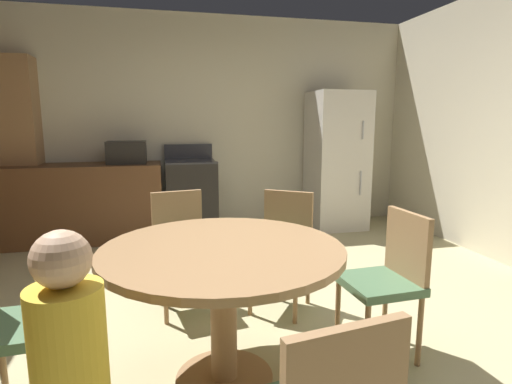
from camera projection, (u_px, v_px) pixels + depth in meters
ground_plane at (275, 342)px, 2.61m from camera, size 14.00×14.00×0.00m
wall_back at (212, 124)px, 5.31m from camera, size 5.50×0.12×2.70m
kitchen_counter at (83, 203)px, 4.74m from camera, size 1.78×0.60×0.90m
pantry_column at (20, 151)px, 4.65m from camera, size 0.44×0.36×2.10m
oven_range at (191, 197)px, 5.01m from camera, size 0.60×0.60×1.10m
refrigerator at (337, 161)px, 5.31m from camera, size 0.68×0.68×1.76m
microwave at (127, 152)px, 4.75m from camera, size 0.44×0.32×0.26m
dining_table at (223, 275)px, 2.12m from camera, size 1.25×1.25×0.76m
chair_east at (389, 274)px, 2.41m from camera, size 0.42×0.42×0.87m
chair_northeast at (283, 242)px, 3.04m from camera, size 0.56×0.56×0.87m
chair_north at (181, 242)px, 3.04m from camera, size 0.46×0.46×0.87m
chair_west at (9, 319)px, 1.87m from camera, size 0.42×0.42×0.87m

